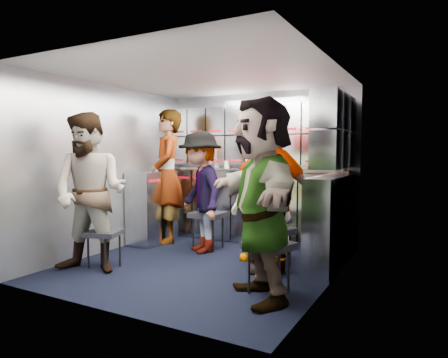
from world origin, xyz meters
The scene contains 29 objects.
floor centered at (0.00, 0.00, 0.00)m, with size 3.00×3.00×0.00m, color black.
wall_back centered at (0.00, 1.50, 1.05)m, with size 2.80×0.04×2.10m, color #8D929A.
wall_left centered at (-1.40, 0.00, 1.05)m, with size 0.04×3.00×2.10m, color #8D929A.
wall_right centered at (1.40, 0.00, 1.05)m, with size 0.04×3.00×2.10m, color #8D929A.
ceiling centered at (0.00, 0.00, 2.10)m, with size 2.80×3.00×0.02m, color silver.
cart_bank_back centered at (0.00, 1.29, 0.49)m, with size 2.68×0.38×0.99m, color #9BA1AA.
cart_bank_left centered at (-1.19, 0.56, 0.49)m, with size 0.38×0.76×0.99m, color #9BA1AA.
counter centered at (0.00, 1.29, 1.01)m, with size 2.68×0.42×0.03m, color #AEB1B6.
locker_bank_back centered at (0.00, 1.35, 1.49)m, with size 2.68×0.28×0.82m, color #9BA1AA.
locker_bank_right centered at (1.25, 0.70, 1.49)m, with size 0.28×1.00×0.82m, color #9BA1AA.
right_cabinet centered at (1.25, 0.60, 0.50)m, with size 0.28×1.20×1.00m, color #9BA1AA.
coffee_niche centered at (0.18, 1.41, 1.47)m, with size 0.46×0.16×0.84m, color black, non-canonical shape.
red_latch_strip centered at (0.00, 1.09, 0.88)m, with size 2.60×0.02×0.03m, color #AD0A14.
jump_seat_near_left centered at (-0.91, -0.62, 0.36)m, with size 0.43×0.42×0.40m.
jump_seat_mid_left centered at (-0.34, 0.65, 0.42)m, with size 0.42×0.40×0.48m.
jump_seat_center centered at (0.52, 0.66, 0.42)m, with size 0.47×0.46×0.47m.
jump_seat_mid_right centered at (0.73, 0.25, 0.39)m, with size 0.46×0.45×0.44m.
jump_seat_near_right centered at (0.97, -0.48, 0.40)m, with size 0.47×0.46×0.45m.
attendant_standing centered at (-1.05, 0.73, 0.92)m, with size 0.67×0.44×1.85m, color black.
attendant_arc_a centered at (-0.91, -0.80, 0.84)m, with size 0.81×0.63×1.67m, color black.
attendant_arc_b centered at (-0.34, 0.47, 0.76)m, with size 0.98×0.56×1.52m, color black.
attendant_arc_c centered at (0.52, 0.48, 0.82)m, with size 0.80×0.52×1.65m, color black.
attendant_arc_d centered at (0.73, 0.07, 0.81)m, with size 0.95×0.39×1.62m, color black.
attendant_arc_e centered at (0.97, -0.66, 0.87)m, with size 1.61×0.51×1.73m, color black.
bottle_left centered at (-0.72, 1.24, 1.15)m, with size 0.06×0.06×0.25m, color white.
bottle_mid centered at (-0.55, 1.24, 1.17)m, with size 0.07×0.07×0.28m, color white.
bottle_right centered at (0.33, 1.24, 1.16)m, with size 0.07×0.07×0.26m, color white.
cup_left centered at (-0.38, 1.23, 1.08)m, with size 0.07×0.07×0.10m, color tan.
cup_right centered at (1.25, 1.23, 1.08)m, with size 0.08×0.08×0.09m, color tan.
Camera 1 is at (2.30, -3.77, 1.27)m, focal length 32.00 mm.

